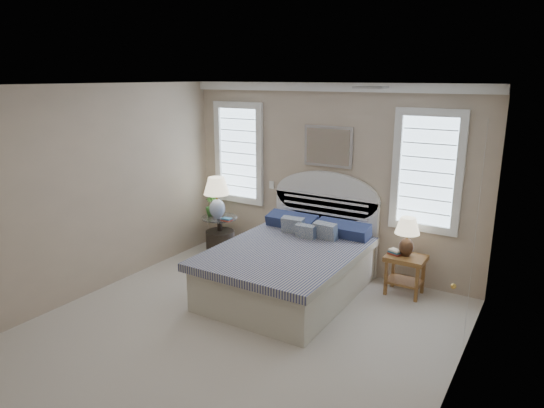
{
  "coord_description": "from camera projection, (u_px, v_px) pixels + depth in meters",
  "views": [
    {
      "loc": [
        2.88,
        -3.78,
        2.79
      ],
      "look_at": [
        -0.03,
        1.0,
        1.3
      ],
      "focal_mm": 32.0,
      "sensor_mm": 36.0,
      "label": 1
    }
  ],
  "objects": [
    {
      "name": "ceiling",
      "position": [
        220.0,
        85.0,
        4.59
      ],
      "size": [
        4.5,
        5.0,
        0.01
      ],
      "primitive_type": "cube",
      "color": "white",
      "rests_on": "wall_back"
    },
    {
      "name": "potted_plant",
      "position": [
        211.0,
        205.0,
        7.69
      ],
      "size": [
        0.2,
        0.2,
        0.34
      ],
      "primitive_type": "imported",
      "rotation": [
        0.0,
        0.0,
        0.04
      ],
      "color": "#37702D",
      "rests_on": "side_table_left"
    },
    {
      "name": "wall_right",
      "position": [
        454.0,
        265.0,
        3.8
      ],
      "size": [
        0.02,
        5.0,
        2.7
      ],
      "primitive_type": "cube",
      "color": "#BCA68D",
      "rests_on": "floor"
    },
    {
      "name": "lamp_right",
      "position": [
        407.0,
        232.0,
        6.21
      ],
      "size": [
        0.36,
        0.36,
        0.52
      ],
      "rotation": [
        0.0,
        0.0,
        0.16
      ],
      "color": "black",
      "rests_on": "nightstand_right"
    },
    {
      "name": "books_left",
      "position": [
        227.0,
        219.0,
        7.44
      ],
      "size": [
        0.16,
        0.12,
        0.04
      ],
      "rotation": [
        0.0,
        0.0,
        -0.02
      ],
      "color": "maroon",
      "rests_on": "side_table_left"
    },
    {
      "name": "books_right",
      "position": [
        395.0,
        252.0,
        6.32
      ],
      "size": [
        0.19,
        0.17,
        0.07
      ],
      "rotation": [
        0.0,
        0.0,
        -0.34
      ],
      "color": "maroon",
      "rests_on": "nightstand_right"
    },
    {
      "name": "window_right",
      "position": [
        427.0,
        171.0,
        6.21
      ],
      "size": [
        0.9,
        0.06,
        1.6
      ],
      "primitive_type": "cube",
      "color": "silver",
      "rests_on": "wall_back"
    },
    {
      "name": "switch_plate",
      "position": [
        272.0,
        185.0,
        7.52
      ],
      "size": [
        0.08,
        0.01,
        0.12
      ],
      "primitive_type": "cube",
      "color": "silver",
      "rests_on": "wall_back"
    },
    {
      "name": "nightstand_right",
      "position": [
        405.0,
        266.0,
        6.3
      ],
      "size": [
        0.5,
        0.4,
        0.53
      ],
      "color": "brown",
      "rests_on": "floor"
    },
    {
      "name": "side_table_left",
      "position": [
        220.0,
        232.0,
        7.71
      ],
      "size": [
        0.56,
        0.56,
        0.63
      ],
      "color": "black",
      "rests_on": "floor"
    },
    {
      "name": "painting",
      "position": [
        328.0,
        147.0,
        6.85
      ],
      "size": [
        0.74,
        0.04,
        0.58
      ],
      "primitive_type": "cube",
      "color": "silver",
      "rests_on": "wall_back"
    },
    {
      "name": "wall_left",
      "position": [
        80.0,
        194.0,
        6.07
      ],
      "size": [
        0.02,
        5.0,
        2.7
      ],
      "primitive_type": "cube",
      "color": "#BCA68D",
      "rests_on": "floor"
    },
    {
      "name": "hvac_vent",
      "position": [
        371.0,
        87.0,
        4.65
      ],
      "size": [
        0.3,
        0.2,
        0.02
      ],
      "primitive_type": "cube",
      "color": "#B2B2B2",
      "rests_on": "ceiling"
    },
    {
      "name": "wall_back",
      "position": [
        328.0,
        179.0,
        7.0
      ],
      "size": [
        4.5,
        0.02,
        2.7
      ],
      "primitive_type": "cube",
      "color": "#BCA68D",
      "rests_on": "floor"
    },
    {
      "name": "closet_door",
      "position": [
        475.0,
        240.0,
        4.84
      ],
      "size": [
        0.02,
        1.8,
        2.4
      ],
      "primitive_type": "cube",
      "color": "silver",
      "rests_on": "floor"
    },
    {
      "name": "bed",
      "position": [
        292.0,
        264.0,
        6.39
      ],
      "size": [
        1.72,
        2.28,
        1.47
      ],
      "color": "beige",
      "rests_on": "floor"
    },
    {
      "name": "floor_pot",
      "position": [
        220.0,
        243.0,
        7.72
      ],
      "size": [
        0.51,
        0.51,
        0.41
      ],
      "primitive_type": "cylinder",
      "rotation": [
        0.0,
        0.0,
        0.14
      ],
      "color": "black",
      "rests_on": "floor"
    },
    {
      "name": "lamp_left",
      "position": [
        217.0,
        193.0,
        7.51
      ],
      "size": [
        0.51,
        0.51,
        0.66
      ],
      "rotation": [
        0.0,
        0.0,
        0.34
      ],
      "color": "silver",
      "rests_on": "side_table_left"
    },
    {
      "name": "window_left",
      "position": [
        239.0,
        153.0,
        7.7
      ],
      "size": [
        0.9,
        0.06,
        1.6
      ],
      "primitive_type": "cube",
      "color": "silver",
      "rests_on": "wall_back"
    },
    {
      "name": "crown_molding",
      "position": [
        330.0,
        87.0,
        6.64
      ],
      "size": [
        4.5,
        0.08,
        0.12
      ],
      "primitive_type": "cube",
      "color": "silver",
      "rests_on": "wall_back"
    },
    {
      "name": "floor",
      "position": [
        227.0,
        340.0,
        5.28
      ],
      "size": [
        4.5,
        5.0,
        0.01
      ],
      "primitive_type": "cube",
      "color": "#B8AC9D",
      "rests_on": "ground"
    }
  ]
}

